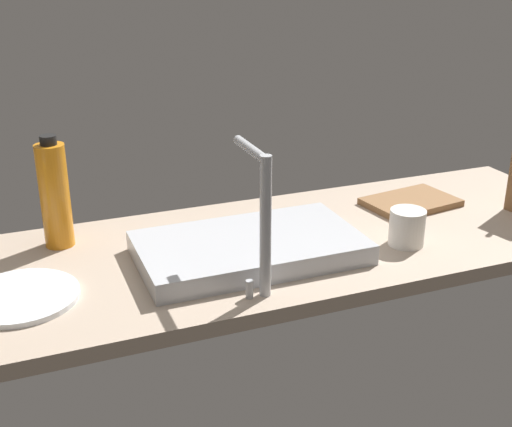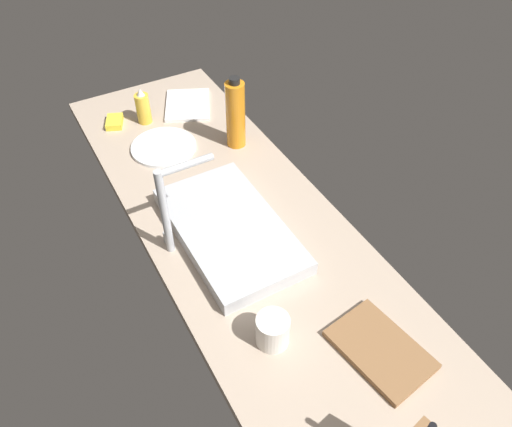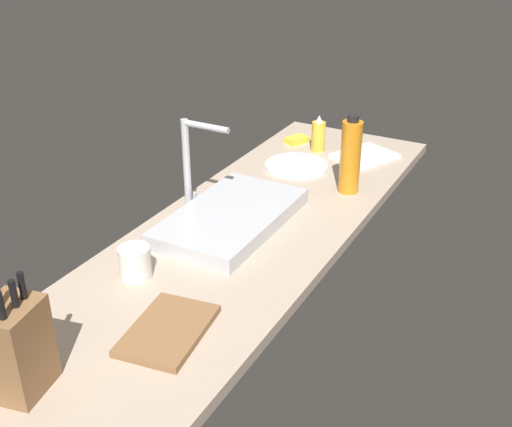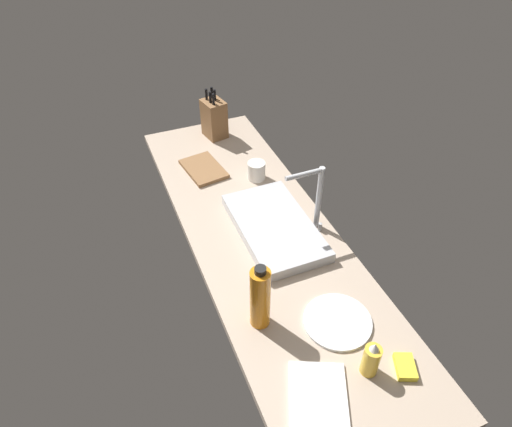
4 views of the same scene
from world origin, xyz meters
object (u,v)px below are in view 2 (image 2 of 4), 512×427
Objects in this scene: faucet at (170,203)px; coffee_mug at (273,330)px; cutting_board at (380,349)px; water_bottle at (236,114)px; sink_basin at (229,229)px; dinner_plate at (164,147)px; soap_bottle at (143,108)px; dish_sponge at (115,122)px; dish_towel at (188,105)px.

faucet reaches higher than coffee_mug.
water_bottle reaches higher than cutting_board.
dinner_plate is at bearing 1.59° from sink_basin.
water_bottle is (94.64, -8.75, 12.09)cm from cutting_board.
dinner_plate is at bearing 66.67° from water_bottle.
sink_basin is 2.15× the size of dinner_plate.
dish_sponge is (3.93, 11.18, -5.21)cm from soap_bottle.
water_bottle is (36.83, -39.59, -5.27)cm from faucet.
soap_bottle is at bearing -12.47° from faucet.
cutting_board is at bearing 178.58° from dish_towel.
soap_bottle is at bearing 39.01° from water_bottle.
dish_sponge is (34.42, 35.87, -11.79)cm from water_bottle.
sink_basin is 1.70× the size of faucet.
coffee_mug is (-41.71, -8.82, -13.79)cm from faucet.
dish_sponge is at bearing 86.33° from dish_towel.
water_bottle reaches higher than soap_bottle.
sink_basin is at bearing -101.28° from faucet.
coffee_mug is at bearing 158.60° from water_bottle.
cutting_board is 131.88cm from dish_sponge.
faucet is 52.82cm from dinner_plate.
dinner_plate is 2.67× the size of dish_sponge.
coffee_mug reaches higher than dish_sponge.
sink_basin is 5.75× the size of dish_sponge.
soap_bottle is 0.53× the size of water_bottle.
dinner_plate is 1.06× the size of dish_towel.
soap_bottle is 0.64× the size of dish_towel.
dish_towel is at bearing 9.80° from water_bottle.
water_bottle is 29.79cm from dinner_plate.
dish_sponge reaches higher than dish_towel.
sink_basin is 2.09× the size of cutting_board.
sink_basin reaches higher than cutting_board.
sink_basin reaches higher than dinner_plate.
faucet reaches higher than water_bottle.
faucet reaches higher than dish_towel.
dish_towel is 113.89cm from coffee_mug.
coffee_mug is 113.11cm from dish_sponge.
dish_sponge is at bearing 11.87° from cutting_board.
coffee_mug is (-109.02, 6.07, -1.93)cm from soap_bottle.
water_bottle is at bearing -47.07° from faucet.
faucet is at bearing 78.72° from sink_basin.
dish_towel is (127.12, -3.14, -0.30)cm from cutting_board.
water_bottle is 3.05× the size of dish_sponge.
faucet reaches higher than cutting_board.
water_bottle is at bearing -133.81° from dish_sponge.
faucet is at bearing 11.94° from coffee_mug.
cutting_board is at bearing -168.13° from dish_sponge.
coffee_mug is at bearing 169.26° from sink_basin.
water_bottle is at bearing -170.20° from dish_towel.
soap_bottle is at bearing 95.96° from dish_towel.
sink_basin is 5.77× the size of coffee_mug.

